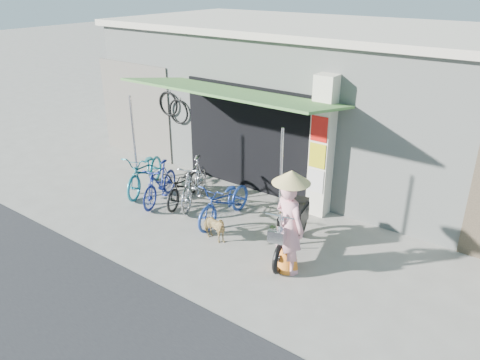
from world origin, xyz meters
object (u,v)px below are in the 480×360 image
Objects in this scene: bike_silver at (194,182)px; bike_navy at (225,201)px; moped at (293,228)px; bike_teal at (145,171)px; bike_black at (184,185)px; bike_blue at (160,183)px; nun at (289,223)px; street_dog at (213,228)px.

bike_navy is at bearing -35.87° from bike_silver.
moped is (1.73, -0.18, 0.04)m from bike_navy.
moped is at bearing -26.25° from bike_teal.
bike_black is at bearing 172.44° from bike_silver.
bike_navy is (1.05, -0.23, -0.07)m from bike_silver.
bike_silver is 0.91× the size of moped.
bike_navy reaches higher than bike_black.
bike_teal is 0.77m from bike_blue.
bike_black is 1.31m from bike_navy.
nun is at bearing -32.14° from bike_black.
street_dog is 1.79m from nun.
bike_blue is 0.88× the size of bike_navy.
bike_black is 3.05m from moped.
nun is at bearing -23.17° from bike_navy.
street_dog is (0.31, -0.75, -0.18)m from bike_navy.
bike_black is 0.28m from bike_silver.
moped is (1.42, 0.57, 0.22)m from street_dog.
bike_navy is at bearing 160.66° from moped.
bike_teal is at bearing 78.70° from street_dog.
moped reaches higher than street_dog.
moped is at bearing -23.14° from bike_black.
bike_blue is at bearing -177.21° from bike_navy.
moped is at bearing -17.90° from bike_blue.
nun is at bearing -26.50° from bike_blue.
bike_blue is at bearing -173.78° from bike_silver.
nun is (0.25, -0.56, 0.43)m from moped.
bike_silver is at bearing 158.22° from moped.
bike_blue is 0.81× the size of nun.
bike_navy is 1.74m from moped.
nun is (3.72, -0.58, 0.47)m from bike_blue.
street_dog is 0.35× the size of nun.
nun is at bearing -33.20° from bike_teal.
bike_blue is 0.55m from bike_black.
bike_navy is 0.90× the size of moped.
bike_silver is 2.81m from moped.
nun reaches higher than bike_silver.
bike_teal is 1.06× the size of bike_silver.
bike_black reaches higher than street_dog.
street_dog is at bearing -59.34° from bike_silver.
nun is (1.98, -0.74, 0.47)m from bike_navy.
moped is at bearing -31.92° from bike_silver.
nun is at bearing -79.53° from moped.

